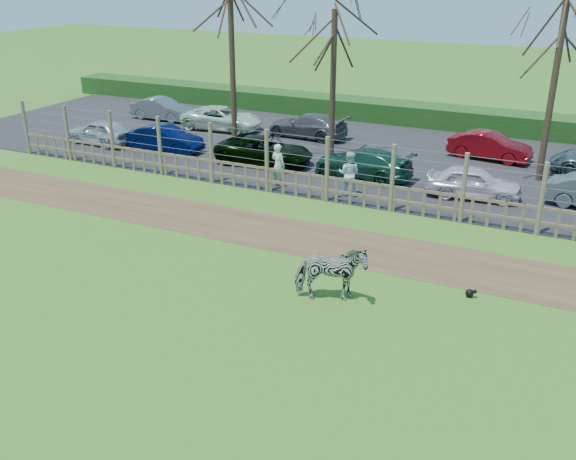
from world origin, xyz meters
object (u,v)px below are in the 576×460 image
at_px(car_11, 490,146).
at_px(car_3, 363,163).
at_px(car_7, 162,109).
at_px(visitor_a, 278,165).
at_px(zebra, 330,273).
at_px(tree_mid, 334,49).
at_px(car_9, 308,126).
at_px(car_0, 100,132).
at_px(car_2, 264,151).
at_px(tree_left, 231,28).
at_px(tree_right, 559,50).
at_px(car_8, 222,118).
at_px(car_4, 474,182).
at_px(car_1, 165,139).
at_px(crow, 470,293).
at_px(visitor_b, 349,174).

bearing_deg(car_11, car_3, 146.81).
bearing_deg(car_7, car_11, -89.32).
bearing_deg(visitor_a, zebra, 137.50).
distance_m(tree_mid, zebra, 14.07).
bearing_deg(car_3, zebra, 19.43).
bearing_deg(car_9, car_0, -54.04).
xyz_separation_m(visitor_a, car_2, (-1.88, 2.44, -0.26)).
relative_size(tree_left, visitor_a, 4.57).
bearing_deg(tree_right, car_3, -157.40).
relative_size(car_8, car_11, 1.19).
bearing_deg(car_8, car_4, -113.66).
bearing_deg(car_3, car_4, 88.09).
relative_size(car_1, car_9, 0.88).
bearing_deg(crow, car_7, 145.44).
xyz_separation_m(tree_mid, car_3, (2.32, -2.28, -4.23)).
bearing_deg(car_11, car_9, 97.43).
relative_size(visitor_b, car_4, 0.49).
distance_m(car_1, car_4, 14.34).
relative_size(car_0, car_8, 0.82).
bearing_deg(tree_left, crow, -37.26).
bearing_deg(car_1, crow, -116.80).
bearing_deg(tree_left, tree_right, 6.34).
bearing_deg(car_7, car_4, -106.10).
relative_size(car_8, car_9, 1.04).
distance_m(tree_mid, car_7, 12.50).
xyz_separation_m(car_3, car_9, (-4.70, 5.01, 0.00)).
relative_size(crow, car_8, 0.07).
xyz_separation_m(visitor_a, car_3, (2.70, 2.49, -0.26)).
bearing_deg(zebra, car_1, 27.48).
bearing_deg(zebra, tree_left, 15.94).
relative_size(car_2, car_3, 1.04).
xyz_separation_m(tree_left, car_11, (11.13, 3.71, -4.98)).
bearing_deg(car_8, car_7, 78.85).
bearing_deg(car_1, car_8, -2.15).
relative_size(car_4, car_7, 0.97).
bearing_deg(zebra, car_11, -29.67).
bearing_deg(crow, tree_left, 142.74).
bearing_deg(car_4, car_1, 81.87).
height_order(car_7, car_8, same).
bearing_deg(tree_left, car_1, -153.07).
relative_size(crow, car_1, 0.08).
bearing_deg(car_3, car_11, 144.21).
xyz_separation_m(car_8, car_9, (4.77, 0.45, 0.00)).
height_order(tree_mid, car_0, tree_mid).
xyz_separation_m(visitor_a, car_1, (-7.04, 2.29, -0.26)).
distance_m(zebra, car_7, 22.46).
height_order(car_3, car_8, same).
xyz_separation_m(car_0, car_7, (-0.36, 5.61, 0.00)).
bearing_deg(car_0, crow, 71.55).
relative_size(tree_mid, visitor_b, 3.96).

